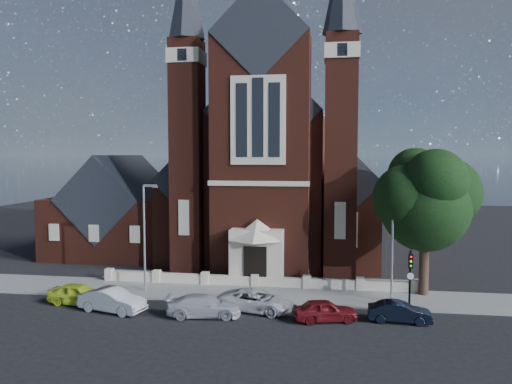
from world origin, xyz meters
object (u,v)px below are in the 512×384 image
traffic_signal (410,271)px  car_silver_a (112,300)px  church (278,174)px  street_lamp_left (145,231)px  street_lamp_right (394,237)px  car_navy (400,312)px  car_silver_b (204,306)px  parish_hall (121,215)px  street_tree (428,201)px  car_dark_red (325,310)px  car_lime_van (79,294)px  car_white_suv (256,300)px

traffic_signal → car_silver_a: (-19.35, -3.33, -1.83)m
church → street_lamp_left: church is taller
church → street_lamp_right: size_ratio=4.31×
church → street_lamp_right: 21.76m
street_lamp_left → car_navy: 18.84m
car_navy → car_silver_b: bearing=96.3°
parish_hall → street_tree: 31.27m
street_tree → street_lamp_right: size_ratio=1.32×
street_lamp_left → street_lamp_right: 18.00m
street_lamp_right → car_dark_red: bearing=-134.5°
car_lime_van → car_silver_b: 9.24m
car_silver_a → car_silver_b: 6.20m
parish_hall → car_white_suv: bearing=-45.7°
street_lamp_right → traffic_signal: size_ratio=2.02×
street_lamp_right → car_lime_van: size_ratio=1.90×
car_silver_b → car_navy: car_silver_b is taller
traffic_signal → street_lamp_right: bearing=120.0°
traffic_signal → car_navy: 3.41m
church → car_white_suv: bearing=-87.6°
traffic_signal → street_tree: bearing=64.1°
street_lamp_left → car_silver_b: size_ratio=1.71×
street_tree → car_dark_red: 11.46m
church → street_lamp_right: (10.09, -18.94, -3.59)m
street_tree → traffic_signal: bearing=-115.9°
car_white_suv → car_dark_red: car_white_suv is taller
parish_hall → car_silver_a: 20.65m
car_lime_van → car_silver_a: car_silver_a is taller
street_lamp_left → car_navy: size_ratio=2.10×
car_lime_van → car_silver_a: (2.96, -1.14, 0.03)m
street_tree → traffic_signal: 5.70m
car_silver_b → car_navy: size_ratio=1.23×
parish_hall → car_lime_van: 18.66m
street_lamp_right → car_silver_b: bearing=-157.9°
traffic_signal → car_lime_van: 22.50m
parish_hall → street_tree: (28.60, -12.29, 2.95)m
car_silver_a → car_white_suv: (9.29, 1.57, -0.06)m
car_silver_b → car_white_suv: size_ratio=0.94×
parish_hall → street_lamp_left: bearing=-60.0°
street_lamp_right → car_lime_van: bearing=-170.0°
street_lamp_right → street_tree: bearing=34.3°
street_lamp_right → car_white_suv: (-9.15, -3.33, -3.90)m
car_white_suv → street_lamp_left: bearing=82.0°
church → parish_hall: (-16.00, -4.94, -4.17)m
street_lamp_left → car_dark_red: 14.72m
street_tree → street_lamp_left: bearing=-175.2°
car_silver_a → car_silver_b: bearing=-76.7°
car_silver_a → parish_hall: bearing=35.9°
street_lamp_right → car_silver_a: bearing=-165.1°
street_lamp_right → traffic_signal: bearing=-60.0°
traffic_signal → car_silver_b: 13.72m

